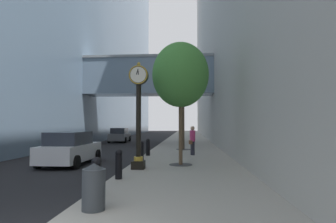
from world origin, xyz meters
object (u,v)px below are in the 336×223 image
object	(u,v)px
bollard_nearest	(96,176)
street_tree_near	(180,75)
bollard_fourth	(141,150)
street_tree_mid_near	(183,82)
pedestrian_walking	(192,140)
car_white_mid	(70,149)
car_grey_near	(120,135)
bollard_fifth	(148,147)
trash_bin	(94,186)
street_clock	(139,110)
bollard_second	(119,163)

from	to	relation	value
bollard_nearest	street_tree_near	world-z (taller)	street_tree_near
bollard_fourth	street_tree_mid_near	world-z (taller)	street_tree_mid_near
pedestrian_walking	car_white_mid	xyz separation A→B (m)	(-6.31, -3.64, -0.28)
pedestrian_walking	car_grey_near	world-z (taller)	pedestrian_walking
street_tree_mid_near	pedestrian_walking	distance (m)	5.77
bollard_fifth	pedestrian_walking	bearing A→B (deg)	10.85
trash_bin	bollard_fourth	bearing A→B (deg)	92.10
street_clock	car_grey_near	world-z (taller)	street_clock
street_tree_mid_near	bollard_second	bearing A→B (deg)	-100.01
pedestrian_walking	street_clock	bearing A→B (deg)	-113.00
car_grey_near	bollard_nearest	bearing A→B (deg)	-77.91
bollard_nearest	bollard_fifth	xyz separation A→B (m)	(0.00, 9.94, 0.00)
street_tree_near	street_clock	bearing A→B (deg)	-142.63
bollard_second	trash_bin	world-z (taller)	same
street_tree_near	bollard_fifth	bearing A→B (deg)	118.75
street_tree_mid_near	car_white_mid	bearing A→B (deg)	-127.05
bollard_second	bollard_fourth	bearing A→B (deg)	90.00
bollard_fourth	bollard_fifth	xyz separation A→B (m)	(0.00, 2.49, 0.00)
bollard_second	trash_bin	xyz separation A→B (m)	(0.32, -3.66, -0.01)
street_tree_mid_near	street_clock	bearing A→B (deg)	-100.58
bollard_fifth	pedestrian_walking	xyz separation A→B (m)	(2.72, 0.52, 0.40)
street_clock	car_white_mid	bearing A→B (deg)	152.06
bollard_fifth	car_grey_near	bearing A→B (deg)	109.68
bollard_second	car_grey_near	bearing A→B (deg)	103.39
trash_bin	bollard_nearest	bearing A→B (deg)	105.15
street_tree_mid_near	bollard_fifth	bearing A→B (deg)	-115.46
street_clock	car_white_mid	size ratio (longest dim) A/B	1.06
pedestrian_walking	bollard_fifth	bearing A→B (deg)	-169.15
pedestrian_walking	car_white_mid	size ratio (longest dim) A/B	0.41
bollard_second	bollard_fifth	distance (m)	7.46
street_tree_near	bollard_nearest	bearing A→B (deg)	-108.85
car_white_mid	bollard_second	bearing A→B (deg)	-50.45
street_tree_mid_near	trash_bin	world-z (taller)	street_tree_mid_near
trash_bin	street_tree_near	bearing A→B (deg)	76.32
street_tree_near	pedestrian_walking	bearing A→B (deg)	81.72
bollard_second	car_grey_near	world-z (taller)	car_grey_near
bollard_fifth	car_grey_near	size ratio (longest dim) A/B	0.25
bollard_fourth	street_tree_near	bearing A→B (deg)	-32.42
street_clock	bollard_fifth	world-z (taller)	street_clock
car_white_mid	car_grey_near	bearing A→B (deg)	95.49
pedestrian_walking	car_grey_near	size ratio (longest dim) A/B	0.42
bollard_second	car_white_mid	size ratio (longest dim) A/B	0.24
street_tree_near	pedestrian_walking	size ratio (longest dim) A/B	3.26
bollard_second	street_tree_near	bearing A→B (deg)	60.13
car_grey_near	pedestrian_walking	bearing A→B (deg)	-60.72
trash_bin	car_white_mid	distance (m)	8.89
bollard_fourth	street_tree_mid_near	bearing A→B (deg)	73.09
street_tree_near	pedestrian_walking	distance (m)	5.50
bollard_fourth	pedestrian_walking	distance (m)	4.08
trash_bin	pedestrian_walking	bearing A→B (deg)	78.31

